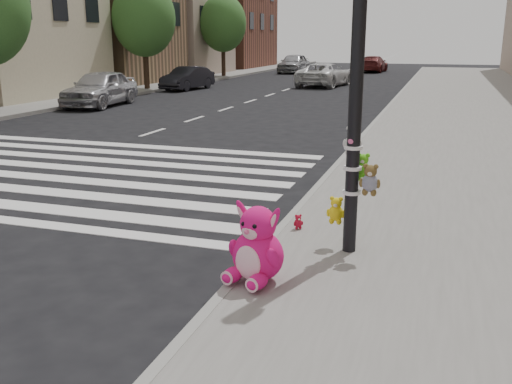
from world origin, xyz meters
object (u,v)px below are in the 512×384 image
at_px(signal_pole, 356,114).
at_px(pink_bunny, 257,249).
at_px(red_teddy, 298,222).
at_px(car_white_near, 324,75).
at_px(car_silver_far, 100,88).
at_px(car_dark_far, 188,78).

height_order(signal_pole, pink_bunny, signal_pole).
distance_m(red_teddy, car_white_near, 26.01).
bearing_deg(car_silver_far, pink_bunny, -57.62).
bearing_deg(signal_pole, red_teddy, 144.00).
height_order(signal_pole, car_white_near, signal_pole).
bearing_deg(car_white_near, pink_bunny, 106.99).
xyz_separation_m(red_teddy, car_silver_far, (-11.51, 12.97, 0.48)).
relative_size(signal_pole, pink_bunny, 4.51).
relative_size(red_teddy, car_dark_far, 0.06).
relative_size(signal_pole, car_white_near, 0.85).
height_order(red_teddy, car_dark_far, car_dark_far).
distance_m(pink_bunny, car_dark_far, 25.52).
relative_size(car_silver_far, car_white_near, 0.90).
xyz_separation_m(red_teddy, car_dark_far, (-11.34, 21.04, 0.36)).
bearing_deg(car_white_near, car_silver_far, 69.02).
bearing_deg(car_dark_far, car_white_near, 42.00).
bearing_deg(car_white_near, car_dark_far, 41.73).
relative_size(car_silver_far, car_dark_far, 1.15).
bearing_deg(pink_bunny, car_silver_far, 143.83).
height_order(pink_bunny, car_silver_far, car_silver_far).
height_order(car_dark_far, car_white_near, car_white_near).
relative_size(pink_bunny, car_silver_far, 0.21).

